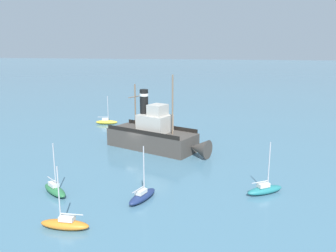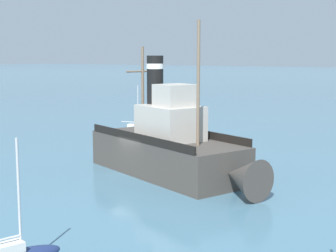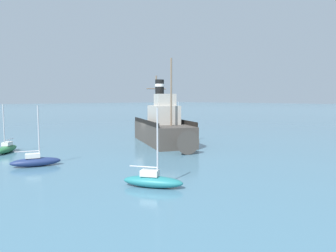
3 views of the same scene
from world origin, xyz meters
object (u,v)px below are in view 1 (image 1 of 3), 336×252
Objects in this scene: sailboat_navy at (142,196)px; sailboat_yellow at (107,122)px; sailboat_teal at (265,189)px; sailboat_green at (55,189)px; sailboat_orange at (65,224)px; old_tugboat at (155,136)px.

sailboat_yellow is (-28.93, -14.13, 0.00)m from sailboat_navy.
sailboat_green is (3.68, -19.05, 0.00)m from sailboat_teal.
sailboat_teal and sailboat_orange have the same top height.
sailboat_navy and sailboat_yellow have the same top height.
sailboat_teal is at bearing 44.38° from sailboat_yellow.
sailboat_green is (0.18, -8.30, 0.00)m from sailboat_navy.
old_tugboat reaches higher than sailboat_teal.
sailboat_teal is 1.00× the size of sailboat_yellow.
sailboat_orange is 36.24m from sailboat_yellow.
sailboat_green is (15.93, -5.91, -1.40)m from old_tugboat.
sailboat_teal is 35.57m from sailboat_yellow.
sailboat_yellow is (-34.91, -9.75, 0.00)m from sailboat_orange.
sailboat_navy is at bearing -71.94° from sailboat_teal.
sailboat_yellow is at bearing -153.97° from sailboat_navy.
sailboat_orange is at bearing -36.21° from sailboat_navy.
old_tugboat is 17.04m from sailboat_green.
sailboat_teal and sailboat_yellow have the same top height.
sailboat_navy and sailboat_green have the same top height.
sailboat_teal is (12.24, 13.14, -1.40)m from old_tugboat.
sailboat_teal is 11.31m from sailboat_navy.
sailboat_teal and sailboat_navy have the same top height.
sailboat_navy is (-5.98, 4.38, 0.00)m from sailboat_orange.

